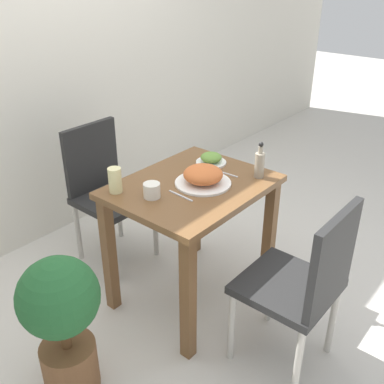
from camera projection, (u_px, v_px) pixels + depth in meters
The scene contains 13 objects.
ground_plane at pixel (192, 294), 2.72m from camera, with size 16.00×16.00×0.00m, color beige.
wall_back at pixel (39, 49), 2.85m from camera, with size 8.00×0.05×2.60m.
dining_table at pixel (192, 207), 2.45m from camera, with size 0.84×0.67×0.75m.
chair_near at pixel (304, 281), 2.03m from camera, with size 0.42×0.42×0.90m.
chair_far at pixel (105, 186), 2.88m from camera, with size 0.42×0.42×0.90m.
food_plate at pixel (203, 176), 2.36m from camera, with size 0.30×0.30×0.10m.
side_plate at pixel (211, 159), 2.60m from camera, with size 0.18×0.18×0.07m.
drink_cup at pixel (152, 190), 2.23m from camera, with size 0.08×0.08×0.08m.
juice_glass at pixel (115, 180), 2.27m from camera, with size 0.07×0.07×0.13m.
sauce_bottle at pixel (260, 164), 2.42m from camera, with size 0.05×0.05×0.20m.
fork_utensil at pixel (181, 196), 2.25m from camera, with size 0.02×0.16×0.00m.
spoon_utensil at pixel (223, 173), 2.50m from camera, with size 0.02×0.19×0.00m.
potted_plant_left at pixel (62, 317), 1.94m from camera, with size 0.36×0.36×0.72m.
Camera 1 is at (-1.64, -1.37, 1.80)m, focal length 42.00 mm.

